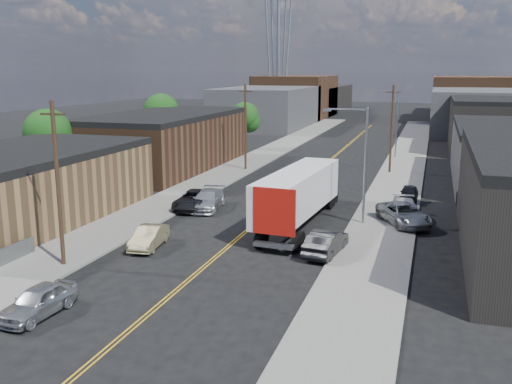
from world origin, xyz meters
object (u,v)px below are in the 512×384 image
Objects in this scene: car_left_c at (194,200)px; car_right_lot_b at (405,210)px; car_left_b at (149,237)px; car_right_lot_a at (404,214)px; car_right_lot_c at (409,193)px; car_left_d at (208,200)px; car_left_a at (38,301)px; semi_truck at (303,191)px; car_right_oncoming at (326,242)px.

car_left_c is 17.44m from car_right_lot_b.
car_right_lot_b reaches higher than car_left_b.
car_right_lot_c is (0.00, 8.46, -0.14)m from car_right_lot_a.
car_left_d reaches higher than car_left_c.
car_left_d is (1.11, 0.28, 0.01)m from car_left_c.
car_left_b is at bearing 93.42° from car_left_a.
car_right_lot_a is at bearing 57.35° from car_left_a.
car_left_d is at bearing 151.13° from car_right_lot_a.
semi_truck is 2.94× the size of car_right_lot_a.
semi_truck reaches higher than car_left_c.
car_left_b is 11.78m from car_right_oncoming.
car_left_d is 0.97× the size of car_right_lot_a.
car_left_c is 15.67m from car_right_oncoming.
semi_truck is 3.45× the size of car_right_oncoming.
car_left_d is 1.44× the size of car_right_lot_c.
car_right_oncoming is at bearing -61.72° from semi_truck.
semi_truck reaches higher than car_right_lot_a.
car_right_oncoming is (13.00, -8.75, 0.01)m from car_left_c.
car_right_lot_b is (17.40, 1.15, 0.12)m from car_left_c.
car_left_b is 19.21m from car_right_lot_a.
car_left_b is at bearing -127.39° from semi_truck.
semi_truck is at bearing 71.35° from car_left_a.
car_left_c is 19.27m from car_right_lot_c.
car_left_a is 1.15× the size of car_right_lot_c.
car_left_b is 0.82× the size of car_right_lot_b.
car_right_lot_b is (16.00, 11.96, 0.20)m from car_left_b.
car_left_d is 1.05× the size of car_right_lot_b.
car_left_c is at bearing 152.15° from car_right_lot_a.
car_right_oncoming is at bearing -121.64° from car_right_lot_b.
car_right_lot_b reaches higher than car_right_oncoming.
car_right_lot_a is at bearing -89.48° from car_right_lot_c.
car_right_lot_a is at bearing -97.67° from car_right_lot_b.
car_right_lot_b is at bearing -4.74° from car_left_d.
semi_truck is at bearing -14.25° from car_left_c.
car_right_lot_c reaches higher than car_left_b.
car_left_b is 0.78× the size of car_left_d.
car_right_lot_c is at bearing -97.45° from car_right_oncoming.
car_right_lot_b is at bearing -1.98° from car_left_c.
semi_truck is 4.39× the size of car_right_lot_c.
car_right_lot_c is at bearing 56.50° from semi_truck.
car_left_d reaches higher than car_right_lot_c.
car_left_a is 1.01× the size of car_left_b.
car_left_a is 22.20m from car_left_c.
car_left_b is 1.13× the size of car_right_lot_c.
semi_truck is 7.87m from car_right_lot_a.
car_right_lot_b is at bearing 28.99° from car_left_b.
semi_truck reaches higher than car_left_d.
car_left_b is at bearing -150.89° from car_right_lot_b.
car_left_c is (-1.40, 10.81, 0.08)m from car_left_b.
car_left_c is at bearing 176.02° from semi_truck.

